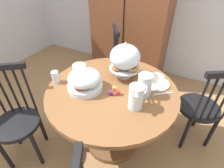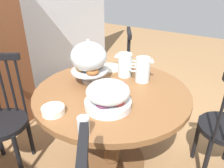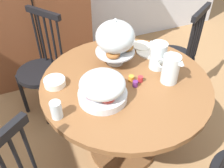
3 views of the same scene
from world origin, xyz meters
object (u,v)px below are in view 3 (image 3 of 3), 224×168
at_px(pastry_stand_with_dome, 115,39).
at_px(fruit_platter_covered, 103,88).
at_px(china_plate_large, 150,51).
at_px(drinking_glass, 56,110).
at_px(milk_pitcher, 158,57).
at_px(windsor_chair_far_side, 42,71).
at_px(cereal_bowl, 55,82).
at_px(windsor_chair_facing_door, 176,58).
at_px(orange_juice_pitcher, 170,70).
at_px(dining_table, 125,104).
at_px(china_plate_small, 142,46).

distance_m(pastry_stand_with_dome, fruit_platter_covered, 0.41).
bearing_deg(china_plate_large, drinking_glass, -154.57).
bearing_deg(milk_pitcher, windsor_chair_far_side, 137.55).
bearing_deg(pastry_stand_with_dome, cereal_bowl, -170.05).
relative_size(windsor_chair_facing_door, cereal_bowl, 6.96).
relative_size(pastry_stand_with_dome, milk_pitcher, 1.78).
relative_size(windsor_chair_facing_door, orange_juice_pitcher, 5.00).
bearing_deg(china_plate_large, dining_table, -143.13).
bearing_deg(drinking_glass, china_plate_small, 31.02).
bearing_deg(china_plate_large, windsor_chair_far_side, 148.97).
bearing_deg(fruit_platter_covered, drinking_glass, -172.29).
distance_m(china_plate_large, cereal_bowl, 0.78).
xyz_separation_m(windsor_chair_facing_door, cereal_bowl, (-1.20, -0.30, 0.31)).
height_order(china_plate_small, drinking_glass, drinking_glass).
height_order(windsor_chair_far_side, drinking_glass, windsor_chair_far_side).
bearing_deg(cereal_bowl, pastry_stand_with_dome, 9.95).
bearing_deg(windsor_chair_facing_door, orange_juice_pitcher, -131.66).
relative_size(dining_table, china_plate_large, 5.17).
relative_size(dining_table, windsor_chair_far_side, 1.17).
distance_m(milk_pitcher, cereal_bowl, 0.72).
distance_m(dining_table, drinking_glass, 0.59).
xyz_separation_m(windsor_chair_far_side, drinking_glass, (-0.02, -0.87, 0.34)).
bearing_deg(fruit_platter_covered, pastry_stand_with_dome, 55.70).
bearing_deg(drinking_glass, china_plate_large, 25.43).
bearing_deg(cereal_bowl, drinking_glass, -100.00).
distance_m(windsor_chair_far_side, milk_pitcher, 1.07).
bearing_deg(cereal_bowl, china_plate_large, 7.98).
xyz_separation_m(china_plate_small, drinking_glass, (-0.79, -0.47, 0.04)).
relative_size(windsor_chair_far_side, drinking_glass, 8.86).
height_order(pastry_stand_with_dome, orange_juice_pitcher, pastry_stand_with_dome).
xyz_separation_m(milk_pitcher, drinking_glass, (-0.76, -0.19, -0.03)).
height_order(fruit_platter_covered, milk_pitcher, milk_pitcher).
bearing_deg(windsor_chair_far_side, dining_table, -56.86).
distance_m(pastry_stand_with_dome, orange_juice_pitcher, 0.43).
bearing_deg(windsor_chair_far_side, fruit_platter_covered, -72.05).
bearing_deg(drinking_glass, dining_table, 16.39).
xyz_separation_m(orange_juice_pitcher, cereal_bowl, (-0.70, 0.25, -0.07)).
distance_m(fruit_platter_covered, orange_juice_pitcher, 0.46).
height_order(dining_table, pastry_stand_with_dome, pastry_stand_with_dome).
height_order(fruit_platter_covered, china_plate_large, fruit_platter_covered).
xyz_separation_m(windsor_chair_far_side, cereal_bowl, (0.03, -0.59, 0.31)).
relative_size(windsor_chair_facing_door, fruit_platter_covered, 3.25).
bearing_deg(drinking_glass, pastry_stand_with_dome, 35.40).
relative_size(china_plate_large, cereal_bowl, 1.57).
distance_m(windsor_chair_far_side, pastry_stand_with_dome, 0.86).
bearing_deg(dining_table, drinking_glass, -163.61).
height_order(windsor_chair_facing_door, fruit_platter_covered, windsor_chair_facing_door).
bearing_deg(pastry_stand_with_dome, china_plate_large, 5.03).
distance_m(windsor_chair_far_side, fruit_platter_covered, 0.95).
relative_size(fruit_platter_covered, orange_juice_pitcher, 1.54).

